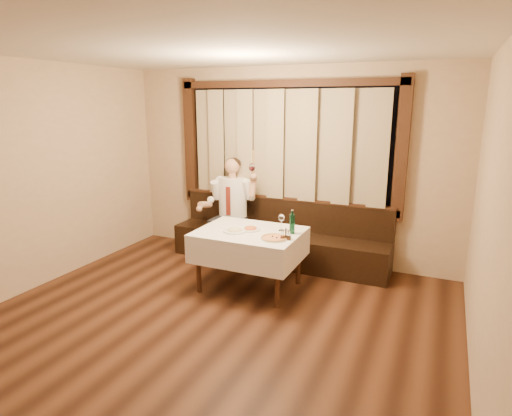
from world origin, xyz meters
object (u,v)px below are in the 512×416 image
at_px(green_bottle, 292,224).
at_px(pasta_cream, 235,228).
at_px(pizza, 274,238).
at_px(cruet_caddy, 286,236).
at_px(banquette, 279,241).
at_px(pasta_red, 251,227).
at_px(seated_man, 231,201).
at_px(dining_table, 249,239).

bearing_deg(green_bottle, pasta_cream, -162.94).
height_order(pizza, cruet_caddy, cruet_caddy).
bearing_deg(pasta_cream, banquette, 82.57).
distance_m(pasta_red, pasta_cream, 0.20).
bearing_deg(cruet_caddy, pasta_cream, 158.48).
bearing_deg(seated_man, banquette, 7.02).
distance_m(dining_table, pizza, 0.46).
xyz_separation_m(pasta_cream, green_bottle, (0.67, 0.20, 0.09)).
relative_size(pizza, cruet_caddy, 2.38).
bearing_deg(banquette, pasta_cream, -97.43).
bearing_deg(pasta_red, dining_table, -87.62).
relative_size(pasta_red, cruet_caddy, 1.91).
xyz_separation_m(banquette, seated_man, (-0.74, -0.09, 0.55)).
bearing_deg(green_bottle, banquette, 119.37).
height_order(dining_table, pizza, pizza).
bearing_deg(pasta_red, pasta_cream, -135.66).
height_order(pizza, pasta_red, pasta_red).
xyz_separation_m(green_bottle, seated_man, (-1.26, 0.83, -0.02)).
height_order(dining_table, seated_man, seated_man).
xyz_separation_m(pasta_red, cruet_caddy, (0.53, -0.18, 0.01)).
bearing_deg(dining_table, cruet_caddy, -15.10).
relative_size(dining_table, pasta_cream, 4.40).
distance_m(pizza, cruet_caddy, 0.14).
height_order(dining_table, pasta_cream, pasta_cream).
height_order(pizza, pasta_cream, pasta_cream).
distance_m(pasta_red, green_bottle, 0.53).
distance_m(pasta_cream, seated_man, 1.20).
bearing_deg(banquette, cruet_caddy, -65.56).
bearing_deg(dining_table, seated_man, 128.49).
height_order(dining_table, pasta_red, pasta_red).
xyz_separation_m(banquette, pizza, (0.40, -1.21, 0.46)).
bearing_deg(pasta_red, seated_man, 129.57).
bearing_deg(pizza, banquette, 108.42).
distance_m(cruet_caddy, seated_man, 1.67).
xyz_separation_m(banquette, green_bottle, (0.52, -0.92, 0.57)).
distance_m(pasta_red, cruet_caddy, 0.56).
relative_size(banquette, seated_man, 2.13).
bearing_deg(green_bottle, dining_table, -169.18).
distance_m(dining_table, pasta_red, 0.15).
distance_m(banquette, dining_table, 1.08).
distance_m(banquette, cruet_caddy, 1.37).
bearing_deg(cruet_caddy, banquette, 96.09).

